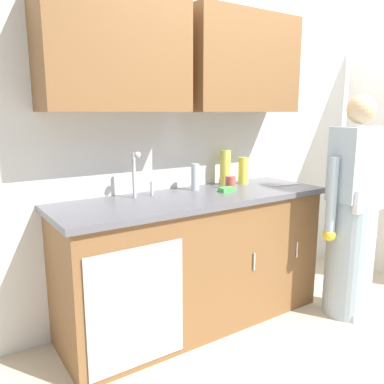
{
  "coord_description": "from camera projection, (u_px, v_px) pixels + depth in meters",
  "views": [
    {
      "loc": [
        -2.03,
        -1.49,
        1.49
      ],
      "look_at": [
        -0.67,
        0.55,
        1.0
      ],
      "focal_mm": 36.85,
      "sensor_mm": 36.0,
      "label": 1
    }
  ],
  "objects": [
    {
      "name": "ground_plane",
      "position": [
        322.0,
        342.0,
        2.62
      ],
      "size": [
        9.0,
        9.0,
        0.0
      ],
      "primitive_type": "plane",
      "color": "beige"
    },
    {
      "name": "kitchen_wall_with_uppers",
      "position": [
        217.0,
        115.0,
        3.06
      ],
      "size": [
        4.8,
        0.44,
        2.7
      ],
      "color": "silver",
      "rests_on": "ground"
    },
    {
      "name": "counter_cabinet",
      "position": [
        194.0,
        263.0,
        2.8
      ],
      "size": [
        1.9,
        0.62,
        0.9
      ],
      "color": "brown",
      "rests_on": "ground"
    },
    {
      "name": "countertop",
      "position": [
        195.0,
        198.0,
        2.71
      ],
      "size": [
        1.96,
        0.66,
        0.04
      ],
      "primitive_type": "cube",
      "color": "#595960",
      "rests_on": "counter_cabinet"
    },
    {
      "name": "sink",
      "position": [
        150.0,
        203.0,
        2.53
      ],
      "size": [
        0.5,
        0.36,
        0.35
      ],
      "color": "#B7BABF",
      "rests_on": "counter_cabinet"
    },
    {
      "name": "person_at_sink",
      "position": [
        352.0,
        225.0,
        2.88
      ],
      "size": [
        0.55,
        0.34,
        1.62
      ],
      "color": "white",
      "rests_on": "ground"
    },
    {
      "name": "bottle_dish_liquid",
      "position": [
        225.0,
        168.0,
        3.06
      ],
      "size": [
        0.08,
        0.08,
        0.27
      ],
      "primitive_type": "cylinder",
      "color": "#D8D14C",
      "rests_on": "countertop"
    },
    {
      "name": "bottle_cleaner_spray",
      "position": [
        243.0,
        171.0,
        3.12
      ],
      "size": [
        0.08,
        0.08,
        0.21
      ],
      "primitive_type": "cylinder",
      "color": "#D8D14C",
      "rests_on": "countertop"
    },
    {
      "name": "bottle_water_tall",
      "position": [
        195.0,
        177.0,
        2.86
      ],
      "size": [
        0.06,
        0.06,
        0.19
      ],
      "primitive_type": "cylinder",
      "color": "silver",
      "rests_on": "countertop"
    },
    {
      "name": "cup_by_sink",
      "position": [
        230.0,
        182.0,
        2.93
      ],
      "size": [
        0.08,
        0.08,
        0.09
      ],
      "primitive_type": "cylinder",
      "color": "#B24C47",
      "rests_on": "countertop"
    },
    {
      "name": "knife_on_counter",
      "position": [
        286.0,
        185.0,
        3.07
      ],
      "size": [
        0.24,
        0.07,
        0.01
      ],
      "primitive_type": "cube",
      "rotation": [
        0.0,
        0.0,
        2.95
      ],
      "color": "silver",
      "rests_on": "countertop"
    },
    {
      "name": "sponge",
      "position": [
        227.0,
        189.0,
        2.82
      ],
      "size": [
        0.11,
        0.07,
        0.03
      ],
      "primitive_type": "cube",
      "color": "#4CBF4C",
      "rests_on": "countertop"
    }
  ]
}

